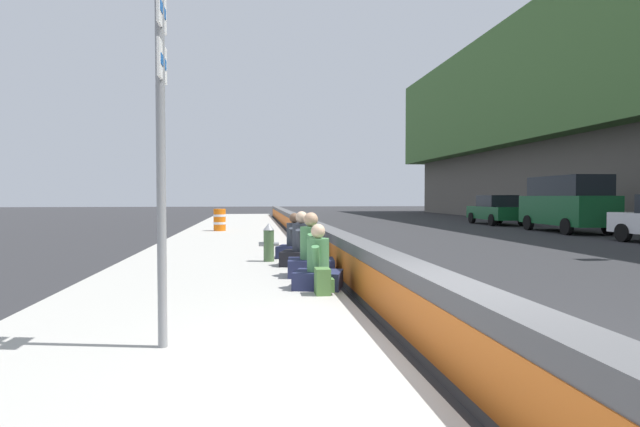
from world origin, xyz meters
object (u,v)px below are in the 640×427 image
(fire_hydrant, at_px, (269,242))
(parked_car_fourth, at_px, (567,203))
(parked_car_midline, at_px, (496,210))
(construction_barrel, at_px, (220,220))
(seated_person_rear, at_px, (302,249))
(seated_person_far, at_px, (294,244))
(route_sign_post, at_px, (161,137))
(seated_person_foreground, at_px, (318,268))
(seated_person_middle, at_px, (311,256))
(backpack, at_px, (323,282))

(fire_hydrant, xyz_separation_m, parked_car_fourth, (9.90, -13.81, 0.77))
(parked_car_fourth, relative_size, parked_car_midline, 1.13)
(fire_hydrant, relative_size, construction_barrel, 0.93)
(fire_hydrant, bearing_deg, seated_person_rear, -140.05)
(construction_barrel, bearing_deg, seated_person_far, -166.72)
(seated_person_rear, height_order, parked_car_midline, parked_car_midline)
(fire_hydrant, xyz_separation_m, parked_car_midline, (16.43, -13.67, 0.27))
(route_sign_post, height_order, seated_person_far, route_sign_post)
(seated_person_foreground, bearing_deg, route_sign_post, 147.50)
(fire_hydrant, relative_size, seated_person_foreground, 0.84)
(seated_person_middle, bearing_deg, fire_hydrant, 17.20)
(fire_hydrant, relative_size, parked_car_fourth, 0.17)
(seated_person_rear, bearing_deg, parked_car_midline, -36.98)
(parked_car_fourth, bearing_deg, seated_person_middle, 133.00)
(route_sign_post, bearing_deg, seated_person_rear, -18.36)
(route_sign_post, xyz_separation_m, seated_person_foreground, (3.03, -1.93, -1.74))
(seated_person_rear, bearing_deg, seated_person_foreground, 179.99)
(backpack, bearing_deg, parked_car_midline, -32.25)
(fire_hydrant, distance_m, construction_barrel, 11.03)
(seated_person_rear, xyz_separation_m, construction_barrel, (11.70, 2.47, 0.11))
(route_sign_post, distance_m, seated_person_middle, 5.05)
(seated_person_foreground, relative_size, parked_car_midline, 0.23)
(seated_person_foreground, bearing_deg, construction_barrel, 9.68)
(seated_person_rear, relative_size, construction_barrel, 1.23)
(fire_hydrant, height_order, construction_barrel, construction_barrel)
(seated_person_middle, relative_size, backpack, 2.99)
(seated_person_middle, relative_size, parked_car_fourth, 0.23)
(seated_person_middle, height_order, parked_car_fourth, parked_car_fourth)
(route_sign_post, height_order, seated_person_rear, route_sign_post)
(seated_person_foreground, relative_size, seated_person_middle, 0.88)
(seated_person_rear, relative_size, parked_car_fourth, 0.23)
(seated_person_foreground, distance_m, seated_person_rear, 2.79)
(seated_person_foreground, height_order, construction_barrel, seated_person_foreground)
(backpack, bearing_deg, parked_car_fourth, -43.06)
(fire_hydrant, bearing_deg, seated_person_middle, -162.80)
(backpack, height_order, parked_car_midline, parked_car_midline)
(backpack, bearing_deg, route_sign_post, 142.21)
(seated_person_rear, distance_m, parked_car_fourth, 16.97)
(seated_person_foreground, height_order, parked_car_fourth, parked_car_fourth)
(seated_person_foreground, bearing_deg, seated_person_far, 0.61)
(seated_person_rear, distance_m, construction_barrel, 11.96)
(route_sign_post, bearing_deg, backpack, -37.79)
(fire_hydrant, relative_size, parked_car_midline, 0.19)
(route_sign_post, bearing_deg, seated_person_foreground, -32.50)
(seated_person_far, distance_m, backpack, 4.74)
(route_sign_post, relative_size, seated_person_far, 3.30)
(backpack, bearing_deg, seated_person_middle, -0.60)
(seated_person_middle, distance_m, seated_person_rear, 1.49)
(fire_hydrant, distance_m, seated_person_middle, 2.42)
(seated_person_rear, xyz_separation_m, backpack, (-3.31, -0.01, -0.17))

